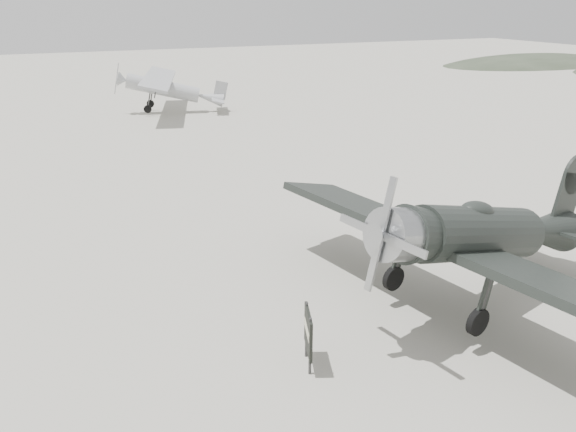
% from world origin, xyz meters
% --- Properties ---
extents(ground, '(160.00, 160.00, 0.00)m').
position_xyz_m(ground, '(0.00, 0.00, 0.00)').
color(ground, '#A6A493').
rests_on(ground, ground).
extents(hill_northeast, '(32.00, 16.00, 5.20)m').
position_xyz_m(hill_northeast, '(50.00, 40.00, 0.00)').
color(hill_northeast, '#30392A').
rests_on(hill_northeast, ground).
extents(lowwing_monoplane, '(8.59, 11.90, 3.82)m').
position_xyz_m(lowwing_monoplane, '(2.19, -3.88, 2.02)').
color(lowwing_monoplane, black).
rests_on(lowwing_monoplane, ground).
extents(highwing_monoplane, '(7.71, 10.75, 3.05)m').
position_xyz_m(highwing_monoplane, '(0.71, 26.29, 1.91)').
color(highwing_monoplane, '#939598').
rests_on(highwing_monoplane, ground).
extents(sign_board, '(0.37, 0.94, 1.40)m').
position_xyz_m(sign_board, '(-3.10, -4.50, 0.84)').
color(sign_board, '#333333').
rests_on(sign_board, ground).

